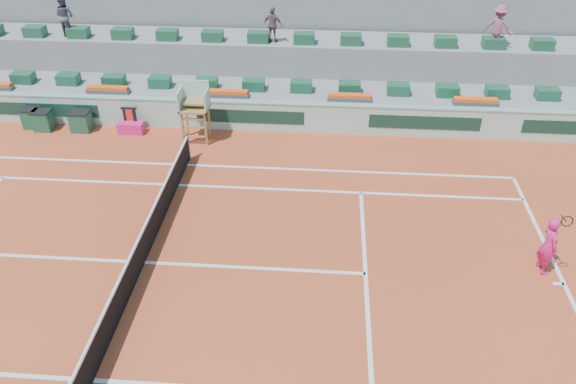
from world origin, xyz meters
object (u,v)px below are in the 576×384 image
Objects in this scene: drink_cooler_a at (81,121)px; tennis_player at (549,245)px; player_bag at (131,128)px; umpire_chair at (195,104)px.

tennis_player is at bearing -24.15° from drink_cooler_a.
player_bag is 0.45× the size of tennis_player.
umpire_chair is at bearing -4.55° from drink_cooler_a.
umpire_chair is 5.06m from drink_cooler_a.
drink_cooler_a is at bearing 177.96° from player_bag.
umpire_chair reaches higher than player_bag.
tennis_player reaches higher than player_bag.
player_bag is 1.23× the size of drink_cooler_a.
player_bag is 3.14m from umpire_chair.
umpire_chair is 13.36m from tennis_player.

